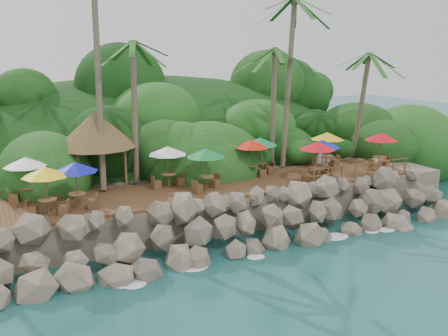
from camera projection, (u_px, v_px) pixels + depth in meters
name	position (u px, v px, depth m)	size (l,w,h in m)	color
ground	(274.00, 254.00, 26.30)	(140.00, 140.00, 0.00)	#19514F
land_base	(169.00, 170.00, 40.03)	(32.00, 25.20, 2.10)	gray
jungle_hill	(142.00, 164.00, 46.83)	(44.80, 28.00, 15.40)	#143811
seawall	(255.00, 222.00, 27.78)	(29.00, 4.00, 2.30)	gray
terrace	(224.00, 187.00, 31.03)	(26.00, 5.00, 0.20)	brown
jungle_foliage	(174.00, 186.00, 39.40)	(44.00, 16.00, 12.00)	#143811
foam_line	(271.00, 252.00, 26.56)	(25.20, 0.80, 0.06)	white
palms	(200.00, 17.00, 31.03)	(34.17, 6.71, 14.99)	brown
palapa	(95.00, 129.00, 30.39)	(4.97, 4.97, 4.60)	brown
dining_clusters	(228.00, 152.00, 30.59)	(25.41, 5.55, 2.55)	brown
railing	(362.00, 169.00, 32.62)	(8.30, 0.10, 1.00)	brown
waiter	(320.00, 161.00, 33.65)	(0.65, 0.43, 1.78)	silver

